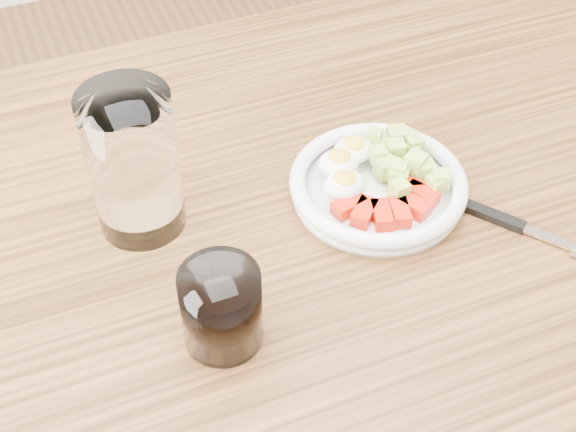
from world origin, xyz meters
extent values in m
cube|color=brown|center=(0.65, 0.35, 0.36)|extent=(0.07, 0.07, 0.73)
cube|color=brown|center=(0.00, 0.00, 0.75)|extent=(1.50, 0.90, 0.04)
cylinder|color=white|center=(0.11, 0.03, 0.78)|extent=(0.20, 0.20, 0.01)
torus|color=white|center=(0.11, 0.03, 0.79)|extent=(0.20, 0.20, 0.02)
cube|color=red|center=(0.06, 0.01, 0.79)|extent=(0.04, 0.03, 0.02)
cube|color=red|center=(0.07, -0.01, 0.79)|extent=(0.04, 0.04, 0.02)
cube|color=red|center=(0.09, -0.02, 0.79)|extent=(0.03, 0.04, 0.02)
cube|color=red|center=(0.11, -0.02, 0.79)|extent=(0.03, 0.04, 0.02)
cube|color=red|center=(0.13, -0.02, 0.79)|extent=(0.04, 0.04, 0.02)
cube|color=red|center=(0.15, -0.01, 0.79)|extent=(0.04, 0.04, 0.02)
cube|color=red|center=(0.16, 0.01, 0.79)|extent=(0.04, 0.03, 0.02)
ellipsoid|color=white|center=(0.08, 0.07, 0.80)|extent=(0.05, 0.04, 0.03)
ellipsoid|color=yellow|center=(0.08, 0.07, 0.81)|extent=(0.03, 0.03, 0.01)
ellipsoid|color=white|center=(0.10, 0.08, 0.80)|extent=(0.05, 0.04, 0.03)
ellipsoid|color=yellow|center=(0.10, 0.08, 0.81)|extent=(0.03, 0.03, 0.01)
ellipsoid|color=white|center=(0.07, 0.03, 0.80)|extent=(0.05, 0.04, 0.03)
ellipsoid|color=yellow|center=(0.07, 0.03, 0.81)|extent=(0.03, 0.03, 0.01)
cube|color=#B0C94D|center=(0.12, 0.00, 0.80)|extent=(0.02, 0.02, 0.02)
cube|color=#B0C94D|center=(0.13, 0.03, 0.80)|extent=(0.03, 0.03, 0.02)
cube|color=#B0C94D|center=(0.15, 0.08, 0.79)|extent=(0.03, 0.03, 0.02)
cube|color=#B0C94D|center=(0.16, 0.02, 0.80)|extent=(0.02, 0.02, 0.02)
cube|color=#B0C94D|center=(0.15, 0.06, 0.80)|extent=(0.03, 0.03, 0.02)
cube|color=#B0C94D|center=(0.13, 0.04, 0.80)|extent=(0.03, 0.03, 0.02)
cube|color=#B0C94D|center=(0.15, 0.03, 0.81)|extent=(0.03, 0.03, 0.02)
cube|color=#B0C94D|center=(0.12, 0.06, 0.81)|extent=(0.02, 0.02, 0.02)
cube|color=#B0C94D|center=(0.17, 0.06, 0.80)|extent=(0.03, 0.03, 0.02)
cube|color=#B0C94D|center=(0.14, 0.08, 0.80)|extent=(0.03, 0.03, 0.02)
cube|color=#B0C94D|center=(0.13, 0.09, 0.81)|extent=(0.02, 0.02, 0.02)
cube|color=#B0C94D|center=(0.12, 0.05, 0.80)|extent=(0.03, 0.03, 0.02)
cube|color=#B0C94D|center=(0.12, 0.04, 0.80)|extent=(0.02, 0.02, 0.02)
cube|color=#B0C94D|center=(0.17, 0.08, 0.79)|extent=(0.03, 0.03, 0.02)
cube|color=#B0C94D|center=(0.17, 0.08, 0.79)|extent=(0.03, 0.03, 0.02)
cube|color=#B0C94D|center=(0.17, 0.06, 0.81)|extent=(0.02, 0.02, 0.02)
cube|color=#B0C94D|center=(0.14, 0.07, 0.79)|extent=(0.02, 0.02, 0.02)
cube|color=#B0C94D|center=(0.13, 0.06, 0.80)|extent=(0.03, 0.03, 0.02)
cube|color=#B0C94D|center=(0.13, 0.02, 0.80)|extent=(0.03, 0.03, 0.02)
cube|color=#B0C94D|center=(0.17, 0.00, 0.80)|extent=(0.02, 0.02, 0.02)
cube|color=#B0C94D|center=(0.16, 0.08, 0.80)|extent=(0.03, 0.03, 0.02)
cube|color=#B0C94D|center=(0.17, 0.00, 0.80)|extent=(0.02, 0.02, 0.02)
cube|color=black|center=(0.20, -0.04, 0.77)|extent=(0.07, 0.09, 0.01)
cube|color=silver|center=(0.25, -0.11, 0.77)|extent=(0.04, 0.05, 0.00)
cylinder|color=white|center=(-0.15, 0.09, 0.86)|extent=(0.10, 0.10, 0.17)
cylinder|color=white|center=(-0.12, -0.09, 0.81)|extent=(0.08, 0.08, 0.09)
cylinder|color=black|center=(-0.12, -0.09, 0.81)|extent=(0.07, 0.07, 0.08)
camera|label=1|loc=(-0.24, -0.55, 1.42)|focal=50.00mm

